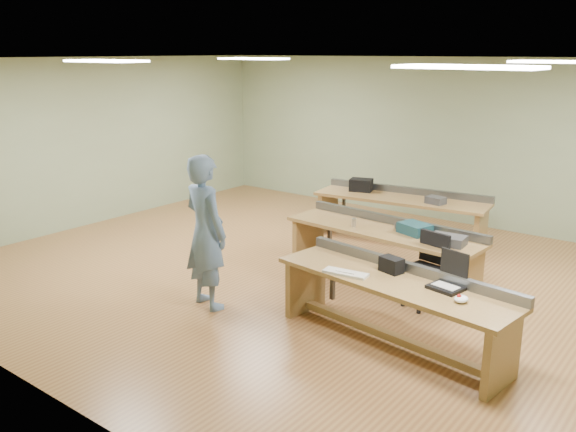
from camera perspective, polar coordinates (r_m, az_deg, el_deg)
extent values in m
plane|color=olive|center=(8.61, 3.12, -5.94)|extent=(10.00, 10.00, 0.00)
plane|color=silver|center=(8.03, 3.44, 14.46)|extent=(10.00, 10.00, 0.00)
cube|color=gray|center=(11.66, 14.57, 6.84)|extent=(10.00, 0.04, 3.00)
cube|color=gray|center=(5.48, -21.21, -2.87)|extent=(10.00, 0.04, 3.00)
cube|color=gray|center=(11.72, -17.45, 6.66)|extent=(0.04, 8.00, 3.00)
cube|color=white|center=(8.70, -16.70, 13.73)|extent=(1.20, 0.50, 0.03)
cube|color=white|center=(10.75, -3.27, 14.49)|extent=(1.20, 0.50, 0.03)
cube|color=white|center=(5.52, 16.53, 13.22)|extent=(1.20, 0.50, 0.03)
cube|color=white|center=(8.38, 24.32, 13.01)|extent=(1.20, 0.50, 0.03)
cube|color=olive|center=(6.60, 9.76, -6.13)|extent=(2.81, 1.08, 0.05)
cube|color=olive|center=(7.49, 1.68, -6.37)|extent=(0.16, 0.64, 0.70)
cube|color=olive|center=(6.18, 19.40, -12.18)|extent=(0.16, 0.64, 0.70)
cube|color=olive|center=(6.85, 9.52, -11.01)|extent=(2.43, 0.42, 0.08)
cube|color=#525559|center=(6.83, 11.39, -4.77)|extent=(2.72, 0.44, 0.11)
cube|color=olive|center=(8.40, 8.79, -1.42)|extent=(2.85, 0.94, 0.05)
cube|color=olive|center=(9.24, 1.91, -2.12)|extent=(0.12, 0.65, 0.70)
cube|color=olive|center=(7.93, 16.62, -5.76)|extent=(0.12, 0.65, 0.70)
cube|color=olive|center=(8.60, 8.62, -5.41)|extent=(2.51, 0.27, 0.08)
cube|color=#525559|center=(8.65, 10.02, -0.43)|extent=(2.80, 0.27, 0.11)
cube|color=olive|center=(10.27, 10.49, 1.58)|extent=(2.94, 1.15, 0.05)
cube|color=olive|center=(10.86, 3.77, 0.50)|extent=(0.17, 0.67, 0.70)
cube|color=olive|center=(10.03, 17.58, -1.45)|extent=(0.17, 0.67, 0.70)
cube|color=olive|center=(10.44, 10.33, -1.76)|extent=(2.56, 0.45, 0.08)
cube|color=#525559|center=(10.57, 11.14, 2.37)|extent=(2.85, 0.47, 0.11)
imported|color=slate|center=(7.51, -7.70, -1.50)|extent=(0.78, 0.60, 1.92)
cube|color=black|center=(6.45, 14.53, -6.52)|extent=(0.37, 0.33, 0.04)
cube|color=black|center=(6.47, 15.33, -4.25)|extent=(0.32, 0.08, 0.26)
cube|color=beige|center=(6.68, 5.42, -5.34)|extent=(0.51, 0.23, 0.03)
ellipsoid|color=white|center=(6.18, 15.90, -7.47)|extent=(0.16, 0.18, 0.07)
cube|color=black|center=(6.79, 9.66, -4.52)|extent=(0.28, 0.22, 0.17)
cylinder|color=black|center=(7.82, 12.44, -6.71)|extent=(0.06, 0.06, 0.46)
cube|color=black|center=(7.73, 12.54, -4.98)|extent=(0.51, 0.51, 0.06)
cube|color=black|center=(7.82, 13.56, -2.88)|extent=(0.42, 0.13, 0.40)
cylinder|color=black|center=(7.90, 12.36, -8.05)|extent=(0.59, 0.59, 0.06)
cube|color=#133740|center=(8.26, 11.77, -1.16)|extent=(0.47, 0.41, 0.14)
cube|color=#323234|center=(7.90, 14.74, -2.18)|extent=(0.45, 0.30, 0.12)
imported|color=#323234|center=(8.40, 10.31, -1.00)|extent=(0.14, 0.14, 0.09)
cylinder|color=#BABABE|center=(8.46, 6.18, -0.60)|extent=(0.08, 0.08, 0.12)
cube|color=black|center=(10.62, 6.85, 2.90)|extent=(0.44, 0.37, 0.21)
cube|color=#323234|center=(9.95, 13.65, 1.44)|extent=(0.32, 0.25, 0.11)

